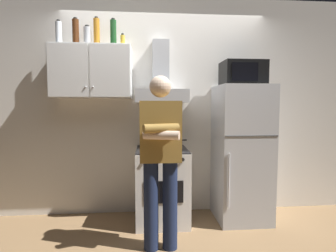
% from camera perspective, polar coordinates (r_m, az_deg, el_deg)
% --- Properties ---
extents(ground_plane, '(7.00, 7.00, 0.00)m').
position_cam_1_polar(ground_plane, '(3.11, 0.00, -21.63)').
color(ground_plane, olive).
extents(back_wall_tiled, '(4.80, 0.10, 2.70)m').
position_cam_1_polar(back_wall_tiled, '(3.39, -0.85, 4.18)').
color(back_wall_tiled, silver).
rests_on(back_wall_tiled, ground_plane).
extents(upper_cabinet, '(0.90, 0.37, 0.60)m').
position_cam_1_polar(upper_cabinet, '(3.24, -16.05, 11.08)').
color(upper_cabinet, silver).
extents(stove_oven, '(0.60, 0.62, 0.87)m').
position_cam_1_polar(stove_oven, '(3.18, -1.31, -12.65)').
color(stove_oven, white).
rests_on(stove_oven, ground_plane).
extents(range_hood, '(0.60, 0.44, 0.75)m').
position_cam_1_polar(range_hood, '(3.17, -1.48, 8.63)').
color(range_hood, '#B7BABF').
extents(refrigerator, '(0.60, 0.62, 1.60)m').
position_cam_1_polar(refrigerator, '(3.29, 15.54, -5.64)').
color(refrigerator, silver).
rests_on(refrigerator, ground_plane).
extents(microwave, '(0.48, 0.37, 0.28)m').
position_cam_1_polar(microwave, '(3.27, 15.78, 10.84)').
color(microwave, black).
rests_on(microwave, refrigerator).
extents(person_standing, '(0.38, 0.33, 1.64)m').
position_cam_1_polar(person_standing, '(2.47, -1.63, -6.44)').
color(person_standing, '#192342').
rests_on(person_standing, ground_plane).
extents(cooking_pot, '(0.28, 0.18, 0.12)m').
position_cam_1_polar(cooking_pot, '(2.96, 1.34, -3.91)').
color(cooking_pot, '#B7BABF').
rests_on(cooking_pot, stove_oven).
extents(bottle_spice_jar, '(0.05, 0.05, 0.14)m').
position_cam_1_polar(bottle_spice_jar, '(3.23, -9.76, 17.74)').
color(bottle_spice_jar, gold).
rests_on(bottle_spice_jar, upper_cabinet).
extents(bottle_wine_green, '(0.07, 0.07, 0.31)m').
position_cam_1_polar(bottle_wine_green, '(3.27, -11.71, 19.07)').
color(bottle_wine_green, '#19471E').
rests_on(bottle_wine_green, upper_cabinet).
extents(bottle_liquor_amber, '(0.07, 0.07, 0.33)m').
position_cam_1_polar(bottle_liquor_amber, '(3.33, -15.14, 18.94)').
color(bottle_liquor_amber, '#B7721E').
rests_on(bottle_liquor_amber, upper_cabinet).
extents(bottle_canister_steel, '(0.08, 0.08, 0.23)m').
position_cam_1_polar(bottle_canister_steel, '(3.34, -17.00, 18.01)').
color(bottle_canister_steel, '#B2B5BA').
rests_on(bottle_canister_steel, upper_cabinet).
extents(bottle_vodka_clear, '(0.07, 0.07, 0.28)m').
position_cam_1_polar(bottle_vodka_clear, '(3.41, -22.52, 18.00)').
color(bottle_vodka_clear, silver).
rests_on(bottle_vodka_clear, upper_cabinet).
extents(bottle_rum_dark, '(0.08, 0.08, 0.32)m').
position_cam_1_polar(bottle_rum_dark, '(3.38, -19.29, 18.51)').
color(bottle_rum_dark, '#47230F').
rests_on(bottle_rum_dark, upper_cabinet).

